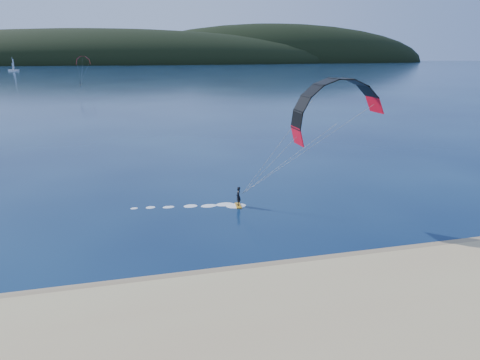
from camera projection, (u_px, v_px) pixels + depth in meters
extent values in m
plane|color=#071536|center=(248.00, 317.00, 23.20)|extent=(1800.00, 1800.00, 0.00)
cube|color=#8D7652|center=(231.00, 276.00, 27.37)|extent=(220.00, 2.50, 0.10)
ellipsoid|color=black|center=(110.00, 64.00, 681.18)|extent=(840.00, 280.00, 110.00)
ellipsoid|color=black|center=(279.00, 62.00, 787.85)|extent=(600.00, 240.00, 140.00)
cube|color=#C18516|center=(238.00, 205.00, 40.17)|extent=(0.63, 1.56, 0.09)
imported|color=black|center=(238.00, 196.00, 39.89)|extent=(0.51, 0.72, 1.87)
cylinder|color=gray|center=(287.00, 160.00, 37.53)|extent=(0.02, 0.02, 11.09)
cube|color=#C18516|center=(81.00, 85.00, 202.73)|extent=(0.68, 1.33, 0.07)
imported|color=black|center=(80.00, 83.00, 202.49)|extent=(0.75, 0.88, 1.57)
cylinder|color=gray|center=(82.00, 73.00, 198.09)|extent=(0.02, 0.02, 11.82)
cube|color=white|center=(14.00, 70.00, 372.20)|extent=(8.85, 3.81, 1.50)
cylinder|color=white|center=(13.00, 64.00, 370.47)|extent=(0.21, 0.21, 11.79)
cube|color=white|center=(13.00, 64.00, 371.88)|extent=(0.40, 2.77, 8.58)
cube|color=white|center=(13.00, 66.00, 369.52)|extent=(0.32, 2.14, 5.36)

